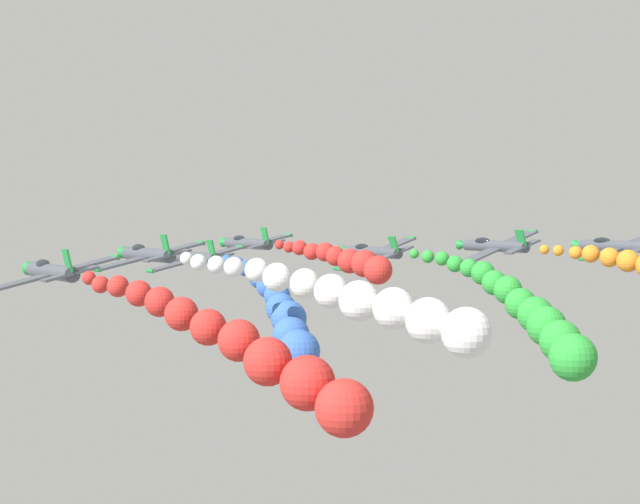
# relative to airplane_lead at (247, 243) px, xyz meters

# --- Properties ---
(airplane_lead) EXTENTS (9.44, 10.35, 2.98)m
(airplane_lead) POSITION_rel_airplane_lead_xyz_m (0.00, 0.00, 0.00)
(airplane_lead) COLOR #474C56
(smoke_trail_lead) EXTENTS (3.28, 16.96, 3.64)m
(smoke_trail_lead) POSITION_rel_airplane_lead_xyz_m (0.87, -18.30, -1.12)
(smoke_trail_lead) COLOR red
(airplane_left_inner) EXTENTS (9.41, 10.35, 3.05)m
(airplane_left_inner) POSITION_rel_airplane_lead_xyz_m (-9.75, -8.23, -0.94)
(airplane_left_inner) COLOR #474C56
(smoke_trail_left_inner) EXTENTS (6.28, 21.79, 7.51)m
(smoke_trail_left_inner) POSITION_rel_airplane_lead_xyz_m (-12.50, -30.19, -4.52)
(smoke_trail_left_inner) COLOR blue
(airplane_right_inner) EXTENTS (9.19, 10.35, 3.47)m
(airplane_right_inner) POSITION_rel_airplane_lead_xyz_m (9.43, -9.05, -0.77)
(airplane_right_inner) COLOR #474C56
(smoke_trail_right_inner) EXTENTS (8.62, 30.20, 8.41)m
(smoke_trail_right_inner) POSITION_rel_airplane_lead_xyz_m (5.13, -37.90, -4.87)
(smoke_trail_right_inner) COLOR green
(airplane_left_outer) EXTENTS (9.41, 10.35, 3.04)m
(airplane_left_outer) POSITION_rel_airplane_lead_xyz_m (-17.77, -16.82, -0.22)
(airplane_left_outer) COLOR #474C56
(smoke_trail_left_outer) EXTENTS (8.68, 28.01, 5.63)m
(smoke_trail_left_outer) POSITION_rel_airplane_lead_xyz_m (-13.56, -43.75, -2.59)
(smoke_trail_left_outer) COLOR white
(airplane_right_outer) EXTENTS (9.16, 10.35, 3.51)m
(airplane_right_outer) POSITION_rel_airplane_lead_xyz_m (18.63, -17.00, -0.10)
(airplane_right_outer) COLOR #474C56
(smoke_trail_right_outer) EXTENTS (3.36, 15.29, 3.04)m
(smoke_trail_right_outer) POSITION_rel_airplane_lead_xyz_m (19.67, -34.40, -1.10)
(smoke_trail_right_outer) COLOR orange
(airplane_trailing) EXTENTS (9.40, 10.35, 3.08)m
(airplane_trailing) POSITION_rel_airplane_lead_xyz_m (-28.39, -25.25, -0.95)
(airplane_trailing) COLOR #474C56
(smoke_trail_trailing) EXTENTS (6.66, 25.78, 7.17)m
(smoke_trail_trailing) POSITION_rel_airplane_lead_xyz_m (-25.31, -50.72, -4.35)
(smoke_trail_trailing) COLOR red
(airplane_high_slot) EXTENTS (9.39, 10.35, 3.09)m
(airplane_high_slot) POSITION_rel_airplane_lead_xyz_m (27.59, -24.34, -0.06)
(airplane_high_slot) COLOR #474C56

